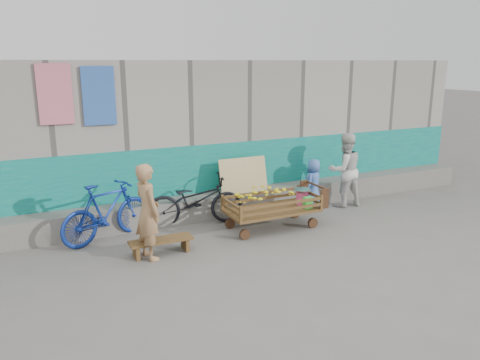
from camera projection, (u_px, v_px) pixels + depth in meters
name	position (u px, v px, depth m)	size (l,w,h in m)	color
ground	(288.00, 257.00, 7.32)	(80.00, 80.00, 0.00)	#5E5C56
building_wall	(196.00, 131.00, 10.51)	(12.00, 3.50, 3.00)	gray
banana_cart	(270.00, 201.00, 8.45)	(1.83, 0.84, 0.78)	#4F3115
bench	(161.00, 243.00, 7.41)	(1.00, 0.30, 0.25)	#4F3115
vendor_man	(148.00, 212.00, 7.12)	(0.55, 0.36, 1.50)	#9E744C
woman	(345.00, 170.00, 9.75)	(0.76, 0.59, 1.56)	silver
child	(313.00, 183.00, 9.76)	(0.50, 0.32, 1.02)	#4570BD
bicycle_dark	(195.00, 200.00, 8.68)	(0.62, 1.78, 0.94)	black
bicycle_blue	(107.00, 212.00, 7.90)	(0.48, 1.70, 1.02)	navy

